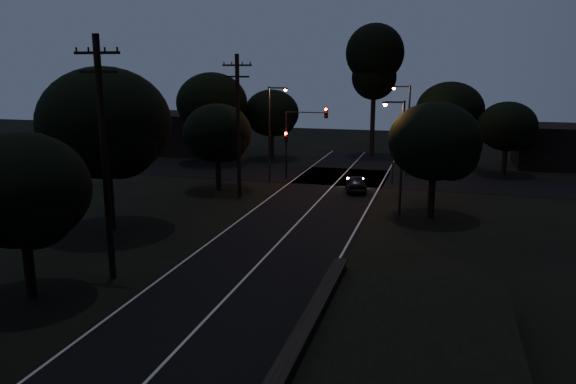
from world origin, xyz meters
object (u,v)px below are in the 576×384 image
Objects in this scene: utility_pole_far at (238,124)px; utility_pole_mid at (104,156)px; signal_mast at (305,130)px; signal_left at (286,146)px; signal_right at (393,150)px; tall_pine at (375,61)px; streetlight_b at (406,124)px; car at (356,183)px; streetlight_a at (271,128)px; streetlight_c at (399,150)px.

utility_pole_mid is at bearing -90.00° from utility_pole_far.
utility_pole_far is at bearing -111.11° from signal_mast.
signal_left and signal_right have the same top height.
signal_mast is (-3.91, -15.01, -5.82)m from tall_pine.
streetlight_b is (0.71, 4.01, 1.80)m from signal_right.
utility_pole_far is at bearing -143.00° from signal_right.
tall_pine is 1.76× the size of streetlight_b.
signal_mast is 1.64× the size of car.
streetlight_a is at bearing -140.23° from signal_mast.
utility_pole_mid is 23.04m from streetlight_a.
signal_mast reaches higher than car.
streetlight_b is at bearing 25.99° from signal_mast.
streetlight_a is 12.19m from streetlight_b.
utility_pole_mid reaches higher than signal_mast.
signal_left is 2.77m from streetlight_a.
signal_mast is (1.69, 0.00, 1.50)m from signal_left.
signal_left is 1.08× the size of car.
utility_pole_mid is at bearing -97.04° from signal_mast.
streetlight_b is at bearing 46.70° from utility_pole_far.
streetlight_b is (4.31, -11.00, -5.53)m from tall_pine.
streetlight_c is at bearing -87.86° from streetlight_b.
signal_mast is 3.13m from streetlight_a.
tall_pine is 3.71× the size of car.
signal_mast is at bearing 39.77° from streetlight_a.
tall_pine is at bearing 103.49° from signal_right.
tall_pine reaches higher than signal_mast.
car is (6.73, -3.60, -2.19)m from signal_left.
signal_right is 4.45m from streetlight_b.
car is (5.05, -3.60, -3.69)m from signal_mast.
utility_pole_mid is 19.15m from streetlight_c.
utility_pole_mid is 1.47× the size of streetlight_c.
streetlight_c is at bearing -35.69° from streetlight_a.
tall_pine is 1.88× the size of streetlight_c.
streetlight_b reaches higher than streetlight_c.
car is at bearing -35.52° from signal_mast.
utility_pole_mid is 31.15m from streetlight_b.
utility_pole_mid is at bearing -91.73° from streetlight_a.
streetlight_c is 1.97× the size of car.
car is at bearing -28.13° from signal_left.
streetlight_b is 1.07× the size of streetlight_c.
utility_pole_far is (0.00, 17.00, -0.25)m from utility_pole_mid.
utility_pole_mid is 0.78× the size of tall_pine.
utility_pole_far is 13.53m from signal_right.
tall_pine reaches higher than streetlight_a.
car is (-3.17, -7.61, -3.99)m from streetlight_b.
utility_pole_mid is at bearing -99.93° from tall_pine.
signal_left is (1.40, 24.99, -2.90)m from utility_pole_mid.
car is (-2.47, -3.60, -2.19)m from signal_right.
utility_pole_mid is 2.68× the size of signal_right.
signal_mast is 0.78× the size of streetlight_a.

